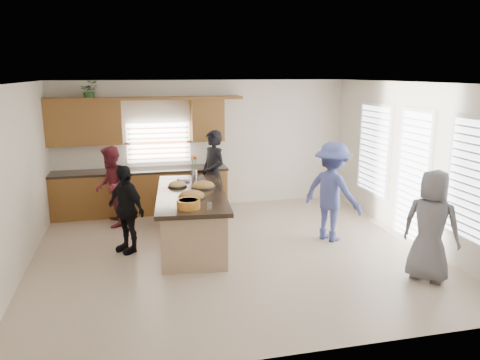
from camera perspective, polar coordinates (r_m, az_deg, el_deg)
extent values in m
plane|color=#C0A98F|center=(7.96, -0.80, -8.83)|extent=(6.50, 6.50, 0.00)
cube|color=silver|center=(10.46, -4.40, 4.38)|extent=(6.50, 0.02, 2.80)
cube|color=silver|center=(4.77, 7.04, -6.20)|extent=(6.50, 0.02, 2.80)
cube|color=silver|center=(7.57, -25.63, -0.20)|extent=(0.02, 6.00, 2.80)
cube|color=silver|center=(8.83, 20.24, 2.01)|extent=(0.02, 6.00, 2.80)
cube|color=white|center=(7.39, -0.87, 11.76)|extent=(6.50, 6.00, 0.02)
cube|color=brown|center=(10.22, -11.95, -1.51)|extent=(3.65, 0.62, 0.90)
cube|color=black|center=(10.11, -12.08, 1.10)|extent=(3.70, 0.65, 0.05)
cube|color=brown|center=(10.13, -18.50, 6.61)|extent=(1.50, 0.36, 0.90)
cube|color=brown|center=(10.22, -4.02, 7.30)|extent=(0.70, 0.36, 0.90)
cube|color=brown|center=(10.06, -11.35, 9.73)|extent=(4.05, 0.40, 0.06)
cube|color=brown|center=(10.30, -9.89, 4.52)|extent=(1.35, 0.08, 0.85)
cube|color=white|center=(9.90, 16.00, 3.58)|extent=(0.06, 1.10, 1.75)
cube|color=white|center=(8.77, 20.32, 0.44)|extent=(0.06, 0.85, 2.25)
cube|color=white|center=(7.55, 26.68, -0.13)|extent=(0.06, 1.10, 1.75)
cube|color=tan|center=(8.23, -5.88, -4.90)|extent=(1.24, 2.59, 0.88)
cube|color=black|center=(8.10, -5.96, -1.70)|extent=(1.41, 2.80, 0.07)
cube|color=black|center=(8.36, -5.82, -7.51)|extent=(1.15, 2.50, 0.08)
cylinder|color=black|center=(7.71, -5.90, -2.10)|extent=(0.47, 0.47, 0.02)
ellipsoid|color=#BC823B|center=(7.70, -5.91, -1.97)|extent=(0.42, 0.42, 0.19)
cylinder|color=black|center=(8.38, -4.50, -0.83)|extent=(0.45, 0.45, 0.02)
ellipsoid|color=#BC823B|center=(8.38, -4.50, -0.72)|extent=(0.40, 0.40, 0.18)
cylinder|color=black|center=(8.50, -7.64, -0.71)|extent=(0.36, 0.36, 0.02)
ellipsoid|color=tan|center=(8.50, -7.64, -0.60)|extent=(0.32, 0.32, 0.14)
cylinder|color=orange|center=(7.12, -6.31, -2.93)|extent=(0.36, 0.36, 0.13)
cylinder|color=#F2EBC1|center=(7.11, -6.32, -2.57)|extent=(0.29, 0.29, 0.04)
cylinder|color=white|center=(7.02, -3.73, -3.20)|extent=(0.07, 0.07, 0.11)
cylinder|color=#C596DA|center=(8.94, -6.93, 0.07)|extent=(0.25, 0.25, 0.05)
cylinder|color=silver|center=(9.20, -5.58, 0.79)|extent=(0.12, 0.12, 0.15)
imported|color=#336829|center=(10.07, -17.87, 10.32)|extent=(0.38, 0.34, 0.39)
imported|color=black|center=(9.69, -3.26, 0.74)|extent=(0.66, 0.78, 1.81)
imported|color=maroon|center=(9.42, -15.41, -0.79)|extent=(0.62, 0.79, 1.58)
imported|color=black|center=(8.02, -13.76, -3.46)|extent=(0.81, 0.91, 1.48)
imported|color=#3D4686|center=(8.46, 11.18, -1.41)|extent=(1.17, 1.33, 1.78)
imported|color=slate|center=(7.24, 22.27, -5.20)|extent=(0.91, 0.95, 1.64)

